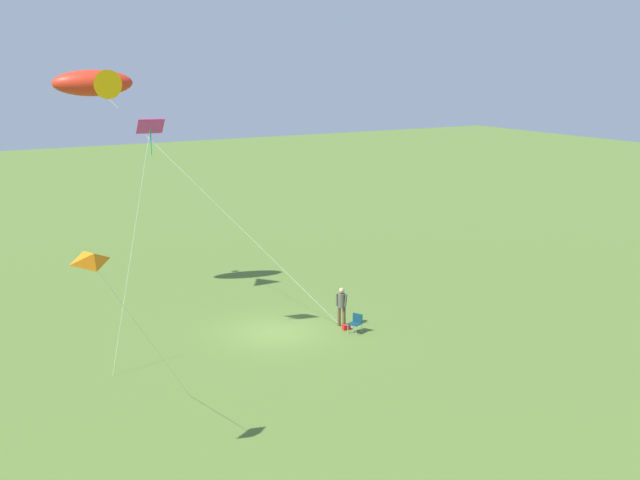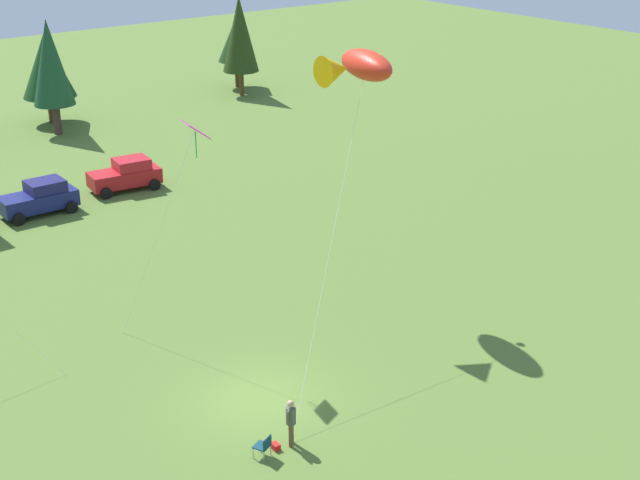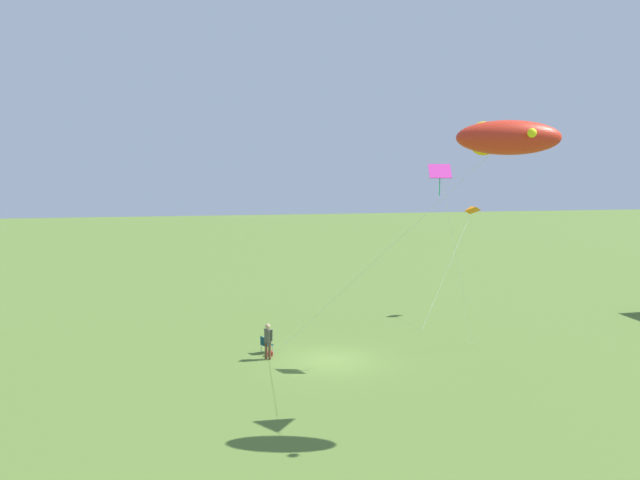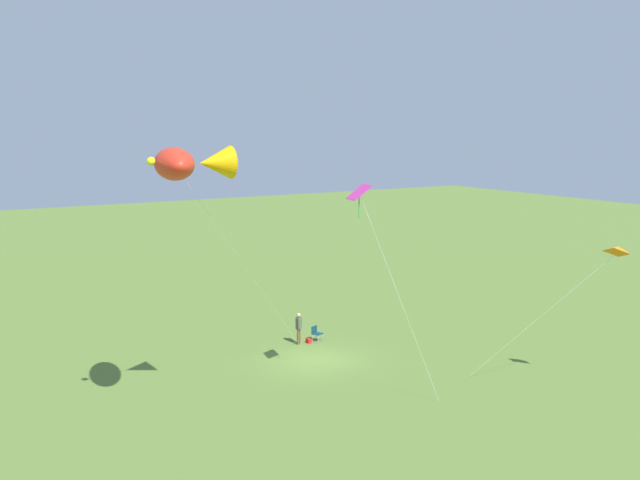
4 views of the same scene
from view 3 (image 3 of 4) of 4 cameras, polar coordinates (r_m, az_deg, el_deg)
ground_plane at (r=36.10m, az=0.82°, el=-9.16°), size 160.00×160.00×0.00m
person_kite_flyer at (r=36.11m, az=-3.99°, el=-7.49°), size 0.51×0.49×1.74m
folding_chair at (r=37.33m, az=-4.19°, el=-7.86°), size 0.63×0.63×0.82m
backpack_on_grass at (r=36.90m, az=-3.88°, el=-8.64°), size 0.23×0.33×0.22m
kite_large_fish at (r=27.79m, az=13.84°, el=7.57°), size 10.84×9.61×11.07m
kite_diamond_rainbow at (r=35.23m, az=9.18°, el=4.86°), size 2.94×3.34×9.32m
kite_delta_orange at (r=46.69m, az=11.42°, el=2.31°), size 4.94×4.98×6.67m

